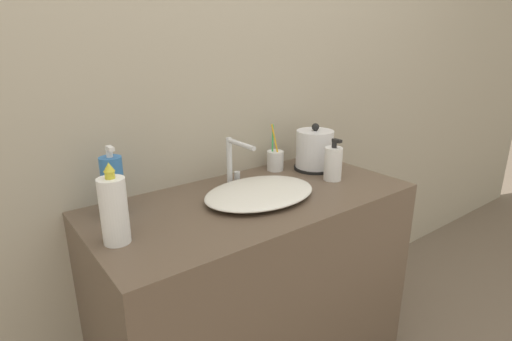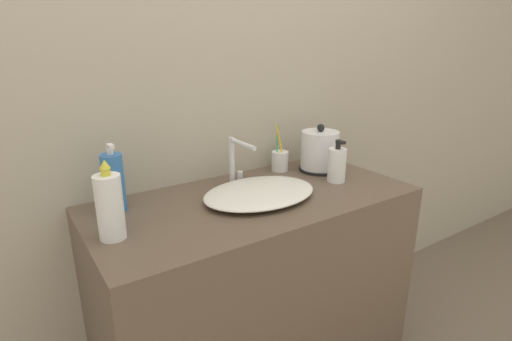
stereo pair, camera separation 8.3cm
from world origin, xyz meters
name	(u,v)px [view 1 (the left image)]	position (x,y,z in m)	size (l,w,h in m)	color
wall_back	(207,55)	(0.00, 0.57, 1.30)	(6.00, 0.04, 2.60)	#ADA38E
vanity_counter	(255,295)	(0.00, 0.28, 0.41)	(1.16, 0.55, 0.82)	brown
sink_basin	(260,192)	(0.01, 0.26, 0.84)	(0.42, 0.30, 0.04)	silver
faucet	(234,158)	(0.02, 0.43, 0.93)	(0.06, 0.17, 0.18)	silver
electric_kettle	(314,151)	(0.40, 0.38, 0.90)	(0.17, 0.17, 0.20)	black
toothbrush_cup	(275,160)	(0.26, 0.48, 0.86)	(0.07, 0.07, 0.20)	silver
lotion_bottle	(113,186)	(-0.44, 0.43, 0.92)	(0.07, 0.07, 0.23)	#3370B7
shampoo_bottle	(333,163)	(0.36, 0.24, 0.89)	(0.07, 0.07, 0.17)	white
mouthwash_bottle	(114,210)	(-0.50, 0.25, 0.92)	(0.07, 0.07, 0.23)	white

